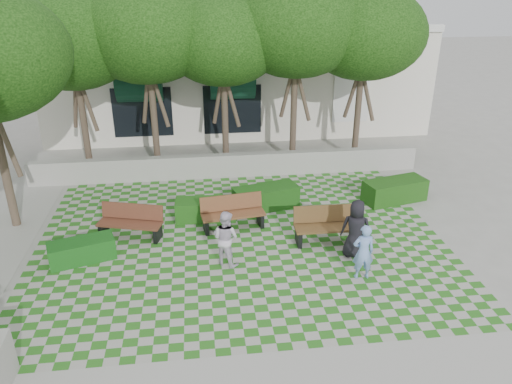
{
  "coord_description": "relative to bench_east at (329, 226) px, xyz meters",
  "views": [
    {
      "loc": [
        -1.16,
        -11.86,
        7.51
      ],
      "look_at": [
        0.5,
        1.5,
        1.4
      ],
      "focal_mm": 35.0,
      "sensor_mm": 36.0,
      "label": 1
    }
  ],
  "objects": [
    {
      "name": "retaining_wall",
      "position": [
        -2.58,
        5.43,
        -0.07
      ],
      "size": [
        15.0,
        0.36,
        0.9
      ],
      "primitive_type": "cube",
      "color": "#9E9B93",
      "rests_on": "ground"
    },
    {
      "name": "ground",
      "position": [
        -2.58,
        -0.77,
        -0.52
      ],
      "size": [
        90.0,
        90.0,
        0.0
      ],
      "primitive_type": "plane",
      "color": "gray",
      "rests_on": "ground"
    },
    {
      "name": "bench_mid",
      "position": [
        -2.76,
        1.21,
        -0.02
      ],
      "size": [
        2.04,
        0.92,
        1.03
      ],
      "rotation": [
        0.0,
        0.0,
        0.14
      ],
      "color": "brown",
      "rests_on": "ground"
    },
    {
      "name": "person_white",
      "position": [
        -3.11,
        -0.84,
        0.27
      ],
      "size": [
        0.98,
        0.95,
        1.59
      ],
      "primitive_type": "imported",
      "rotation": [
        0.0,
        0.0,
        2.48
      ],
      "color": "silver",
      "rests_on": "ground"
    },
    {
      "name": "person_blue",
      "position": [
        0.38,
        -1.97,
        0.26
      ],
      "size": [
        0.58,
        0.39,
        1.56
      ],
      "primitive_type": "imported",
      "rotation": [
        0.0,
        0.0,
        3.12
      ],
      "color": "#7B9FE1",
      "rests_on": "ground"
    },
    {
      "name": "tree_row",
      "position": [
        -4.44,
        5.19,
        4.66
      ],
      "size": [
        17.7,
        13.4,
        7.41
      ],
      "color": "#47382B",
      "rests_on": "ground"
    },
    {
      "name": "building",
      "position": [
        -1.65,
        13.31,
        2.0
      ],
      "size": [
        18.0,
        8.92,
        5.15
      ],
      "color": "silver",
      "rests_on": "ground"
    },
    {
      "name": "person_dark",
      "position": [
        0.51,
        -0.9,
        0.34
      ],
      "size": [
        0.97,
        0.79,
        1.72
      ],
      "primitive_type": "imported",
      "rotation": [
        0.0,
        0.0,
        2.81
      ],
      "color": "black",
      "rests_on": "ground"
    },
    {
      "name": "bench_west",
      "position": [
        -5.85,
        1.0,
        -0.04
      ],
      "size": [
        2.02,
        1.15,
        1.01
      ],
      "rotation": [
        0.0,
        0.0,
        -0.28
      ],
      "color": "#562D1D",
      "rests_on": "ground"
    },
    {
      "name": "hedge_west",
      "position": [
        -7.07,
        -0.2,
        -0.21
      ],
      "size": [
        1.89,
        1.21,
        0.62
      ],
      "primitive_type": "cube",
      "rotation": [
        0.0,
        0.0,
        0.31
      ],
      "color": "#134A15",
      "rests_on": "ground"
    },
    {
      "name": "lawn",
      "position": [
        -2.58,
        0.23,
        -0.52
      ],
      "size": [
        12.0,
        12.0,
        0.0
      ],
      "primitive_type": "plane",
      "color": "#2B721E",
      "rests_on": "ground"
    },
    {
      "name": "bench_east",
      "position": [
        0.0,
        0.0,
        0.0
      ],
      "size": [
        2.07,
        0.71,
        1.08
      ],
      "rotation": [
        0.0,
        0.0,
        -0.01
      ],
      "color": "#53391C",
      "rests_on": "ground"
    },
    {
      "name": "hedge_midright",
      "position": [
        -1.53,
        2.48,
        -0.14
      ],
      "size": [
        2.31,
        1.42,
        0.76
      ],
      "primitive_type": "cube",
      "rotation": [
        0.0,
        0.0,
        0.28
      ],
      "color": "#174612",
      "rests_on": "ground"
    },
    {
      "name": "hedge_east",
      "position": [
        3.0,
        2.48,
        -0.14
      ],
      "size": [
        2.34,
        1.39,
        0.77
      ],
      "primitive_type": "cube",
      "rotation": [
        0.0,
        0.0,
        0.25
      ],
      "color": "#194512",
      "rests_on": "ground"
    },
    {
      "name": "hedge_midleft",
      "position": [
        -3.58,
        1.9,
        -0.19
      ],
      "size": [
        1.95,
        0.86,
        0.67
      ],
      "primitive_type": "cube",
      "rotation": [
        0.0,
        0.0,
        -0.05
      ],
      "color": "#1A4D14",
      "rests_on": "ground"
    }
  ]
}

